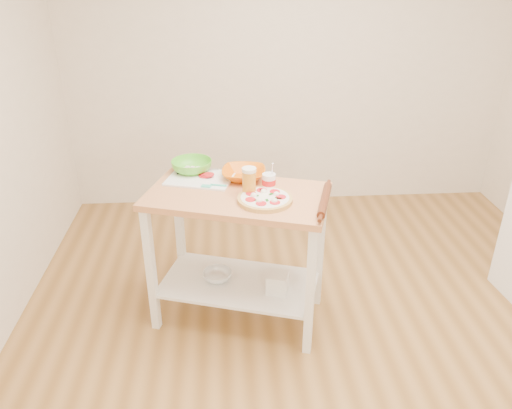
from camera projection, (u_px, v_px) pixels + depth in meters
The scene contains 13 objects.
room_shell at pixel (351, 147), 2.36m from camera, with size 4.04×4.54×2.74m.
prep_island at pixel (238, 231), 3.08m from camera, with size 1.19×0.87×0.90m.
pizza at pixel (265, 199), 2.86m from camera, with size 0.32×0.32×0.05m.
cutting_board at pixel (200, 178), 3.15m from camera, with size 0.47×0.40×0.04m.
spatula at pixel (213, 186), 3.02m from camera, with size 0.16×0.05×0.01m.
knife at pixel (192, 171), 3.22m from camera, with size 0.27×0.07×0.01m.
orange_bowl at pixel (244, 174), 3.14m from camera, with size 0.27×0.27×0.07m, color #DF6305.
green_bowl at pixel (192, 166), 3.23m from camera, with size 0.26×0.26×0.08m, color #57C02E.
beer_pint at pixel (249, 181), 2.91m from camera, with size 0.08×0.08×0.17m.
yogurt_tub at pixel (269, 182), 2.99m from camera, with size 0.08×0.08×0.18m.
rolling_pin at pixel (325, 200), 2.83m from camera, with size 0.05×0.05×0.40m, color #5C2915.
shelf_glass_bowl at pixel (217, 276), 3.26m from camera, with size 0.19×0.19×0.06m, color silver.
shelf_bin at pixel (278, 283), 3.13m from camera, with size 0.13×0.13×0.13m, color white.
Camera 1 is at (-0.60, -2.20, 2.16)m, focal length 35.00 mm.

